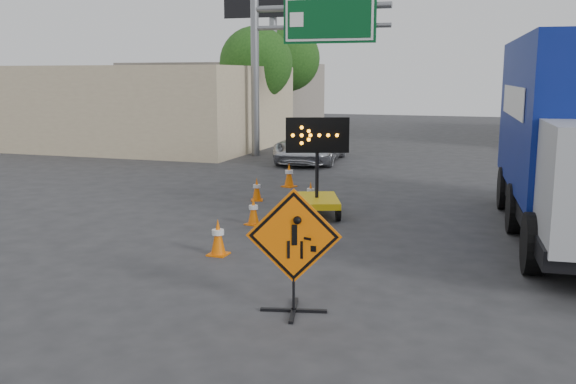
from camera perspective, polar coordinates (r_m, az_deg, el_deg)
The scene contains 15 objects.
ground at distance 10.43m, azimuth -5.43°, elevation -9.77°, with size 100.00×100.00×0.00m, color #2D2D30.
storefront_left_near at distance 34.12m, azimuth -13.58°, elevation 7.41°, with size 14.00×10.00×4.00m, color beige.
storefront_left_far at distance 46.98m, azimuth -5.53°, elevation 8.61°, with size 12.00×10.00×4.40m, color gray.
highway_gantry at distance 28.23m, azimuth 1.01°, elevation 13.37°, with size 6.18×0.38×6.90m.
billboard at distance 37.14m, azimuth -1.18°, elevation 16.18°, with size 6.10×0.54×9.85m.
tree_left_near at distance 33.20m, azimuth -2.86°, elevation 11.34°, with size 3.71×3.71×6.03m.
tree_left_far at distance 41.07m, azimuth -0.07°, elevation 11.76°, with size 4.10×4.10×6.66m.
construction_sign at distance 9.70m, azimuth 0.51°, elevation -5.00°, with size 1.42×1.02×1.93m.
arrow_board at distance 16.48m, azimuth 2.57°, elevation -0.16°, with size 1.62×2.04×2.54m.
pickup_truck at distance 26.85m, azimuth 2.07°, elevation 4.20°, with size 2.34×5.08×1.41m, color silver.
cone_a at distance 13.00m, azimuth -6.24°, elevation -3.99°, with size 0.39×0.39×0.75m.
cone_b at distance 15.56m, azimuth -3.09°, elevation -1.69°, with size 0.42×0.42×0.68m.
cone_c at distance 17.98m, azimuth 2.02°, elevation -0.10°, with size 0.43×0.43×0.65m.
cone_d at distance 18.55m, azimuth -2.79°, elevation 0.25°, with size 0.43×0.43×0.67m.
cone_e at distance 20.81m, azimuth 0.10°, elevation 1.52°, with size 0.50×0.50×0.78m.
Camera 1 is at (4.00, -8.95, 3.58)m, focal length 40.00 mm.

